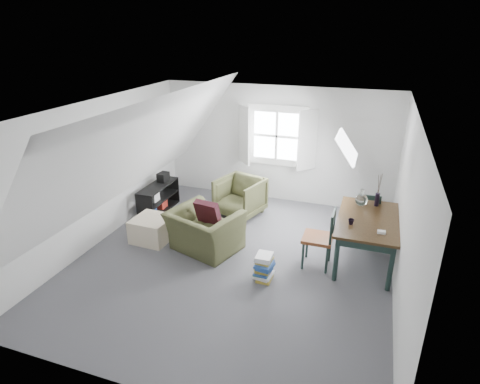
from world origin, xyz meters
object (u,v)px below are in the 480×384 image
at_px(media_shelf, 158,200).
at_px(armchair_far, 240,214).
at_px(armchair_near, 205,249).
at_px(ottoman, 152,229).
at_px(dining_chair_near, 320,237).
at_px(magazine_stack, 264,267).
at_px(dining_table, 368,224).
at_px(dining_chair_far, 368,215).

bearing_deg(media_shelf, armchair_far, 14.39).
bearing_deg(armchair_near, armchair_far, -76.24).
bearing_deg(ottoman, media_shelf, 115.11).
relative_size(armchair_far, dining_chair_near, 0.87).
height_order(ottoman, media_shelf, media_shelf).
bearing_deg(magazine_stack, media_shelf, 149.46).
distance_m(ottoman, dining_table, 3.73).
bearing_deg(media_shelf, dining_chair_near, -15.70).
bearing_deg(armchair_near, dining_chair_near, -158.21).
bearing_deg(dining_chair_far, dining_chair_near, 61.95).
distance_m(dining_chair_far, media_shelf, 4.17).
distance_m(armchair_far, media_shelf, 1.74).
distance_m(dining_table, dining_chair_far, 0.83).
distance_m(ottoman, media_shelf, 1.21).
relative_size(dining_chair_near, media_shelf, 0.88).
relative_size(armchair_far, dining_table, 0.55).
bearing_deg(dining_chair_far, magazine_stack, 54.20).
distance_m(media_shelf, magazine_stack, 3.21).
bearing_deg(dining_chair_near, dining_table, 116.30).
relative_size(ottoman, dining_table, 0.41).
bearing_deg(armchair_far, armchair_near, -77.35).
height_order(armchair_far, dining_chair_near, dining_chair_near).
distance_m(dining_chair_near, media_shelf, 3.64).
relative_size(armchair_near, ottoman, 1.74).
relative_size(dining_chair_near, magazine_stack, 2.39).
distance_m(armchair_far, dining_chair_far, 2.56).
height_order(dining_chair_near, magazine_stack, dining_chair_near).
relative_size(armchair_near, dining_table, 0.71).
relative_size(dining_chair_far, dining_chair_near, 0.94).
relative_size(ottoman, media_shelf, 0.57).
relative_size(dining_table, dining_chair_near, 1.59).
xyz_separation_m(armchair_far, media_shelf, (-1.66, -0.43, 0.26)).
xyz_separation_m(armchair_far, dining_chair_far, (2.50, -0.22, 0.48)).
distance_m(dining_table, magazine_stack, 1.81).
height_order(armchair_far, magazine_stack, magazine_stack).
relative_size(armchair_far, dining_chair_far, 0.93).
xyz_separation_m(armchair_near, magazine_stack, (1.21, -0.52, 0.21)).
relative_size(media_shelf, magazine_stack, 2.72).
relative_size(dining_table, dining_chair_far, 1.70).
distance_m(armchair_near, armchair_far, 1.54).
bearing_deg(dining_chair_far, media_shelf, 4.33).
xyz_separation_m(armchair_far, ottoman, (-1.15, -1.53, 0.21)).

